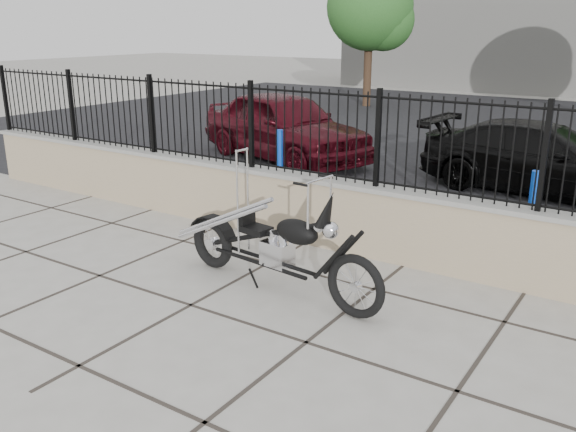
{
  "coord_description": "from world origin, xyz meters",
  "views": [
    {
      "loc": [
        4.26,
        -4.51,
        2.96
      ],
      "look_at": [
        0.51,
        1.17,
        0.82
      ],
      "focal_mm": 38.0,
      "sensor_mm": 36.0,
      "label": 1
    }
  ],
  "objects": [
    {
      "name": "ground_plane",
      "position": [
        0.0,
        0.0,
        0.0
      ],
      "size": [
        90.0,
        90.0,
        0.0
      ],
      "primitive_type": "plane",
      "color": "#99968E",
      "rests_on": "ground"
    },
    {
      "name": "parking_lot",
      "position": [
        0.0,
        12.5,
        0.0
      ],
      "size": [
        30.0,
        30.0,
        0.0
      ],
      "primitive_type": "plane",
      "color": "black",
      "rests_on": "ground"
    },
    {
      "name": "retaining_wall",
      "position": [
        0.0,
        2.5,
        0.48
      ],
      "size": [
        14.0,
        0.36,
        0.96
      ],
      "primitive_type": "cube",
      "color": "gray",
      "rests_on": "ground_plane"
    },
    {
      "name": "iron_fence",
      "position": [
        0.0,
        2.5,
        1.56
      ],
      "size": [
        14.0,
        0.08,
        1.2
      ],
      "primitive_type": "cube",
      "color": "black",
      "rests_on": "retaining_wall"
    },
    {
      "name": "chopper_motorcycle",
      "position": [
        0.51,
        0.87,
        0.82
      ],
      "size": [
        2.75,
        0.8,
        1.63
      ],
      "primitive_type": null,
      "rotation": [
        0.0,
        0.0,
        -0.12
      ],
      "color": "black",
      "rests_on": "ground_plane"
    },
    {
      "name": "car_red",
      "position": [
        -3.37,
        6.9,
        0.77
      ],
      "size": [
        4.89,
        3.17,
        1.55
      ],
      "primitive_type": "imported",
      "rotation": [
        0.0,
        0.0,
        1.25
      ],
      "color": "#400911",
      "rests_on": "parking_lot"
    },
    {
      "name": "car_black",
      "position": [
        2.15,
        7.1,
        0.63
      ],
      "size": [
        4.49,
        2.09,
        1.27
      ],
      "primitive_type": "imported",
      "rotation": [
        0.0,
        0.0,
        1.5
      ],
      "color": "black",
      "rests_on": "parking_lot"
    },
    {
      "name": "bollard_a",
      "position": [
        -2.37,
        5.25,
        0.5
      ],
      "size": [
        0.15,
        0.15,
        1.0
      ],
      "primitive_type": "cylinder",
      "rotation": [
        0.0,
        0.0,
        0.33
      ],
      "color": "#0C15BF",
      "rests_on": "ground_plane"
    },
    {
      "name": "bollard_b",
      "position": [
        2.61,
        4.24,
        0.51
      ],
      "size": [
        0.13,
        0.13,
        1.03
      ],
      "primitive_type": "cylinder",
      "rotation": [
        0.0,
        0.0,
        -0.02
      ],
      "color": "#0A14A2",
      "rests_on": "ground_plane"
    },
    {
      "name": "tree_left",
      "position": [
        -6.11,
        16.62,
        3.72
      ],
      "size": [
        3.15,
        3.15,
        5.31
      ],
      "rotation": [
        0.0,
        0.0,
        0.4
      ],
      "color": "#382619",
      "rests_on": "ground_plane"
    }
  ]
}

